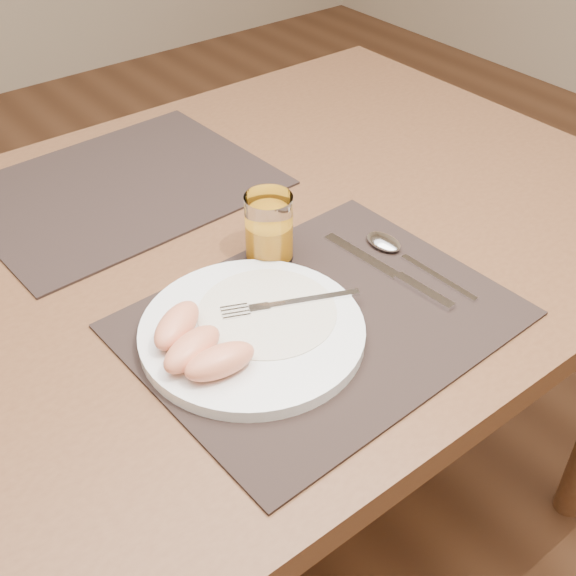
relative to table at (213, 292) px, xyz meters
The scene contains 11 objects.
ground 0.67m from the table, ahead, with size 5.00×5.00×0.00m, color #54321C.
table is the anchor object (origin of this frame).
placemat_near 0.24m from the table, 84.45° to the right, with size 0.45×0.35×0.00m, color black.
placemat_far 0.24m from the table, 95.92° to the left, with size 0.45×0.35×0.00m, color black.
plate 0.23m from the table, 108.39° to the right, with size 0.27×0.27×0.02m, color white.
plate_dressing 0.21m from the table, 100.65° to the right, with size 0.17×0.17×0.00m.
fork 0.21m from the table, 95.12° to the right, with size 0.17×0.09×0.00m.
knife 0.28m from the table, 54.84° to the right, with size 0.03×0.22×0.01m.
spoon 0.27m from the table, 41.42° to the right, with size 0.04×0.19×0.01m.
juice_glass 0.16m from the table, 58.99° to the right, with size 0.06×0.06×0.10m.
grapefruit_wedges 0.27m from the table, 125.99° to the right, with size 0.10×0.14×0.03m.
Camera 1 is at (-0.43, -0.72, 1.34)m, focal length 45.00 mm.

